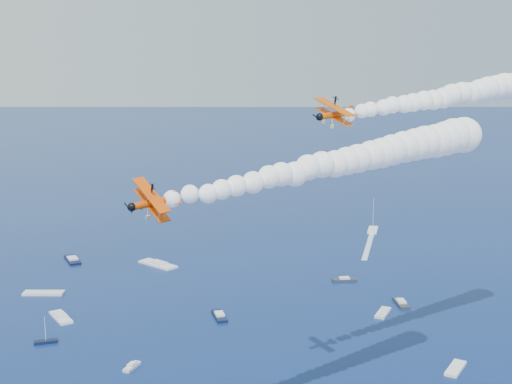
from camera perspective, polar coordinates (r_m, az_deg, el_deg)
name	(u,v)px	position (r m, az deg, el deg)	size (l,w,h in m)	color
biplane_lead	(336,114)	(118.51, 6.58, 6.37)	(7.90, 8.86, 5.34)	#D64C04
biplane_trail	(154,202)	(91.98, -8.44, -0.86)	(7.23, 8.11, 4.88)	#DF4504
smoke_trail_lead	(466,94)	(141.79, 16.92, 7.76)	(65.94, 13.23, 11.58)	white
smoke_trail_trail	(341,162)	(110.03, 6.99, 2.47)	(65.74, 14.86, 11.58)	white
spectator_boats	(120,314)	(199.18, -11.12, -9.83)	(233.96, 181.43, 0.70)	white
boat_wakes	(42,380)	(166.40, -17.22, -14.59)	(226.54, 138.46, 0.04)	white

